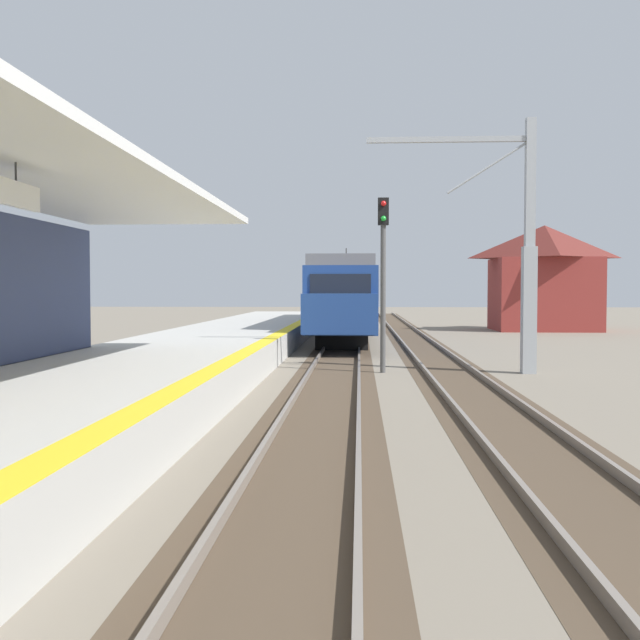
% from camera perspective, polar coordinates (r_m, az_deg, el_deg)
% --- Properties ---
extents(station_platform, '(5.00, 80.00, 0.91)m').
position_cam_1_polar(station_platform, '(15.71, -16.13, -5.20)').
color(station_platform, '#B7B5AD').
rests_on(station_platform, ground).
extents(track_pair_nearest_platform, '(2.34, 120.00, 0.16)m').
position_cam_1_polar(track_pair_nearest_platform, '(18.89, 0.78, -5.09)').
color(track_pair_nearest_platform, '#4C3D2D').
rests_on(track_pair_nearest_platform, ground).
extents(track_pair_middle, '(2.34, 120.00, 0.16)m').
position_cam_1_polar(track_pair_middle, '(19.06, 11.09, -5.06)').
color(track_pair_middle, '#4C3D2D').
rests_on(track_pair_middle, ground).
extents(approaching_train, '(2.93, 19.60, 4.76)m').
position_cam_1_polar(approaching_train, '(37.21, 1.90, 1.84)').
color(approaching_train, navy).
rests_on(approaching_train, ground).
extents(rail_signal_post, '(0.32, 0.34, 5.20)m').
position_cam_1_polar(rail_signal_post, '(22.46, 4.81, 4.12)').
color(rail_signal_post, '#4C4C4C').
rests_on(rail_signal_post, ground).
extents(catenary_pylon_far_side, '(5.00, 0.40, 7.50)m').
position_cam_1_polar(catenary_pylon_far_side, '(22.97, 14.86, 5.03)').
color(catenary_pylon_far_side, '#9EA3A8').
rests_on(catenary_pylon_far_side, ground).
extents(distant_trackside_house, '(6.60, 5.28, 6.40)m').
position_cam_1_polar(distant_trackside_house, '(47.83, 16.63, 3.23)').
color(distant_trackside_house, maroon).
rests_on(distant_trackside_house, ground).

